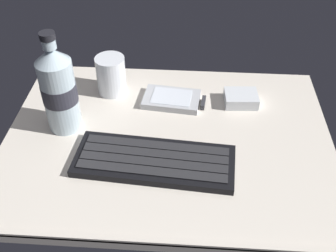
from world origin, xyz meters
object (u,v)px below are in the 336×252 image
Objects in this scene: water_bottle at (59,89)px; handheld_device at (175,99)px; keyboard at (154,161)px; juice_cup at (111,76)px; charger_block at (241,98)px.

handheld_device is at bearing 23.25° from water_bottle.
juice_cup is at bearing 117.57° from keyboard.
water_bottle reaches higher than charger_block.
keyboard is 4.25× the size of charger_block.
keyboard is at bearing -26.79° from water_bottle.
keyboard is 18.91cm from handheld_device.
juice_cup is 15.31cm from water_bottle.
charger_block is (35.74, 9.88, -7.81)cm from water_bottle.
water_bottle is at bearing -156.75° from handheld_device.
keyboard is 24.90cm from juice_cup.
charger_block is at bearing -5.08° from juice_cup.
water_bottle is at bearing 153.21° from keyboard.
charger_block is (28.37, -2.52, -2.71)cm from juice_cup.
keyboard is 1.43× the size of water_bottle.
keyboard is 3.50× the size of juice_cup.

